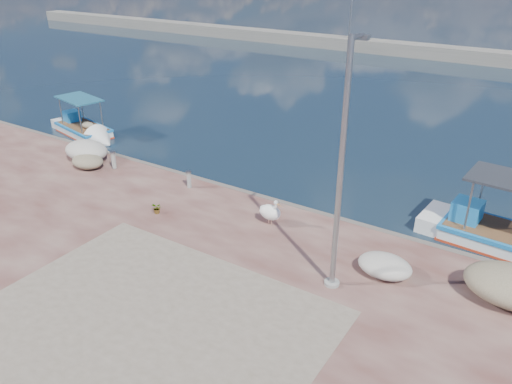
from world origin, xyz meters
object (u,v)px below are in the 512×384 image
(boat_right, at_px, (507,241))
(pelican, at_px, (271,212))
(bollard_near, at_px, (189,179))
(lamp_post, at_px, (340,181))
(boat_left, at_px, (83,131))

(boat_right, relative_size, pelican, 5.73)
(pelican, distance_m, bollard_near, 4.46)
(lamp_post, bearing_deg, boat_right, 56.57)
(pelican, distance_m, lamp_post, 4.82)
(boat_left, bearing_deg, boat_right, 12.12)
(bollard_near, bearing_deg, boat_left, 163.51)
(boat_right, bearing_deg, bollard_near, -161.25)
(lamp_post, height_order, bollard_near, lamp_post)
(boat_right, height_order, pelican, boat_right)
(boat_left, height_order, lamp_post, lamp_post)
(pelican, relative_size, bollard_near, 1.52)
(boat_right, height_order, lamp_post, lamp_post)
(boat_left, xyz_separation_m, pelican, (14.59, -3.83, 0.80))
(lamp_post, xyz_separation_m, bollard_near, (-7.73, 2.85, -2.91))
(boat_right, bearing_deg, boat_left, -175.81)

